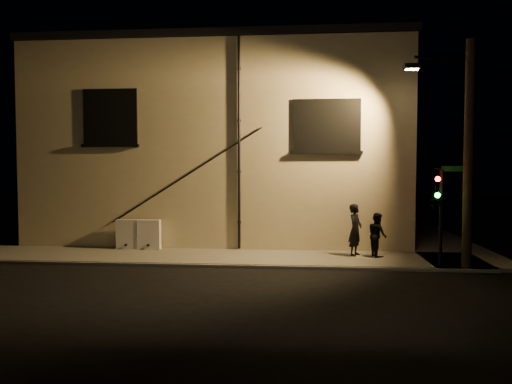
# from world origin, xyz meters

# --- Properties ---
(ground) EXTENTS (90.00, 90.00, 0.00)m
(ground) POSITION_xyz_m (0.00, 0.00, 0.00)
(ground) COLOR black
(sidewalk) EXTENTS (21.00, 16.00, 0.12)m
(sidewalk) POSITION_xyz_m (1.22, 4.39, 0.06)
(sidewalk) COLOR slate
(sidewalk) RESTS_ON ground
(building) EXTENTS (16.20, 12.23, 8.80)m
(building) POSITION_xyz_m (-3.00, 8.99, 4.40)
(building) COLOR beige
(building) RESTS_ON ground
(utility_cabinet) EXTENTS (1.77, 0.30, 1.17)m
(utility_cabinet) POSITION_xyz_m (-5.81, 2.70, 0.70)
(utility_cabinet) COLOR silver
(utility_cabinet) RESTS_ON sidewalk
(pedestrian_a) EXTENTS (0.72, 0.83, 1.91)m
(pedestrian_a) POSITION_xyz_m (2.62, 1.98, 1.07)
(pedestrian_a) COLOR black
(pedestrian_a) RESTS_ON sidewalk
(pedestrian_b) EXTENTS (0.79, 0.91, 1.60)m
(pedestrian_b) POSITION_xyz_m (3.40, 1.85, 0.92)
(pedestrian_b) COLOR black
(pedestrian_b) RESTS_ON sidewalk
(traffic_signal) EXTENTS (1.35, 1.95, 3.30)m
(traffic_signal) POSITION_xyz_m (5.04, 0.30, 2.34)
(traffic_signal) COLOR black
(traffic_signal) RESTS_ON sidewalk
(streetlamp_pole) EXTENTS (2.03, 1.40, 7.47)m
(streetlamp_pole) POSITION_xyz_m (5.92, 0.22, 3.94)
(streetlamp_pole) COLOR black
(streetlamp_pole) RESTS_ON ground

